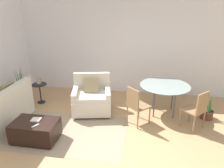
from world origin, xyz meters
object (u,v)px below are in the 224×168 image
Objects in this scene: armchair at (92,98)px; book_stack at (36,120)px; ottoman at (36,130)px; dining_chair_near_left at (136,104)px; dining_chair_near_right at (197,108)px; side_table at (40,90)px; dining_table at (165,88)px; picture_frame at (39,81)px; potted_plant_small at (207,112)px; tv_remote_primary at (35,126)px; potted_plant at (22,94)px.

book_stack is (-0.81, -1.34, 0.07)m from armchair.
dining_chair_near_left reaches higher than ottoman.
armchair is 1.62m from ottoman.
dining_chair_near_right is at bearing 16.15° from ottoman.
side_table is 3.33m from dining_table.
picture_frame reaches higher than book_stack.
side_table is at bearing 177.62° from potted_plant_small.
tv_remote_primary reaches higher than ottoman.
dining_chair_near_left is (1.95, 0.94, 0.29)m from ottoman.
potted_plant_small is at bearing -2.38° from side_table.
armchair reaches higher than ottoman.
side_table is (-0.81, 1.81, -0.04)m from tv_remote_primary.
picture_frame is (-0.00, 0.00, 0.25)m from side_table.
dining_chair_near_right reaches higher than picture_frame.
side_table is at bearing 114.20° from book_stack.
side_table is 3.30× the size of picture_frame.
potted_plant_small is (4.35, -0.18, -0.46)m from picture_frame.
ottoman is 0.98× the size of dining_chair_near_left.
potted_plant is at bearing 177.92° from potted_plant_small.
ottoman is at bearing -66.75° from picture_frame.
armchair is at bearing 158.11° from dining_chair_near_left.
dining_chair_near_right is at bearing -10.45° from picture_frame.
side_table is (-0.72, 1.67, 0.15)m from ottoman.
dining_chair_near_right is (3.97, -0.73, 0.13)m from side_table.
picture_frame is at bearing 177.62° from potted_plant_small.
armchair is 2.10m from potted_plant.
ottoman is 3.93m from potted_plant_small.
book_stack is 0.16× the size of dining_table.
picture_frame is (-0.72, 1.67, 0.40)m from ottoman.
side_table is at bearing 114.05° from tv_remote_primary.
picture_frame is at bearing 164.64° from dining_chair_near_left.
book_stack is 3.02m from dining_table.
tv_remote_primary is 0.28× the size of side_table.
potted_plant_small is (1.68, 0.55, -0.35)m from dining_chair_near_left.
dining_table is 1.15m from potted_plant_small.
tv_remote_primary is at bearing -145.35° from dining_table.
dining_chair_near_right is (0.65, -0.65, -0.16)m from dining_table.
side_table is at bearing -90.00° from picture_frame.
ottoman is 3.08m from dining_table.
armchair is 5.77× the size of book_stack.
picture_frame is at bearing 0.27° from potted_plant.
potted_plant reaches higher than dining_chair_near_right.
armchair is at bearing 169.42° from dining_chair_near_right.
picture_frame is at bearing 113.25° from ottoman.
picture_frame reaches higher than tv_remote_primary.
side_table reaches higher than ottoman.
potted_plant_small is at bearing 22.36° from ottoman.
dining_chair_near_right is (3.16, 1.08, 0.09)m from tv_remote_primary.
book_stack is 1.21× the size of tv_remote_primary.
potted_plant is 1.17× the size of dining_chair_near_right.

